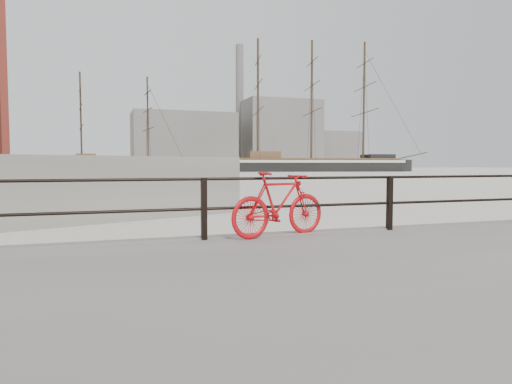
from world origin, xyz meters
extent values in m
plane|color=white|center=(0.00, 0.00, 0.00)|extent=(400.00, 400.00, 0.00)
imported|color=red|center=(-2.24, -0.25, 0.90)|extent=(1.83, 0.67, 1.09)
cube|color=gray|center=(20.00, 140.00, 9.00)|extent=(32.00, 18.00, 18.00)
cube|color=gray|center=(55.00, 145.00, 12.00)|extent=(26.00, 20.00, 24.00)
cube|color=gray|center=(78.00, 150.00, 7.00)|extent=(20.00, 16.00, 14.00)
cylinder|color=gray|center=(42.00, 150.00, 22.00)|extent=(2.80, 2.80, 44.00)
camera|label=1|loc=(-5.04, -7.33, 1.56)|focal=32.00mm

